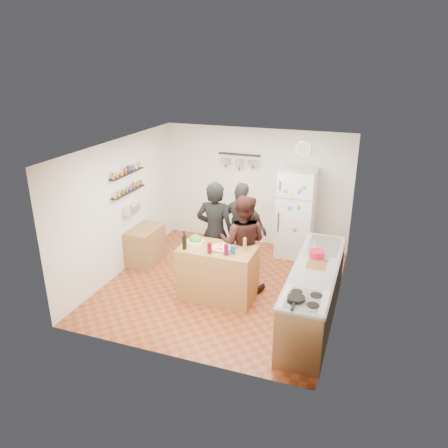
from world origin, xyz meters
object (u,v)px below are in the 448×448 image
at_px(person_back, 242,228).
at_px(salad_bowl, 196,242).
at_px(wine_bottle, 184,243).
at_px(person_left, 215,233).
at_px(side_table, 146,246).
at_px(salt_canister, 233,250).
at_px(person_center, 243,243).
at_px(pepper_mill, 245,245).
at_px(red_bowl, 317,254).
at_px(wall_clock, 303,148).
at_px(counter_run, 313,295).
at_px(skillet, 296,298).
at_px(prep_island, 218,272).
at_px(fridge, 296,213).

bearing_deg(person_back, salad_bowl, 76.51).
height_order(wine_bottle, person_left, person_left).
bearing_deg(side_table, salt_canister, -21.97).
distance_m(person_center, side_table, 2.18).
distance_m(wine_bottle, pepper_mill, 0.99).
xyz_separation_m(person_center, red_bowl, (1.29, -0.23, 0.11)).
xyz_separation_m(salt_canister, person_back, (-0.22, 1.18, -0.11)).
bearing_deg(person_back, red_bowl, 163.59).
xyz_separation_m(person_left, wall_clock, (1.14, 1.92, 1.21)).
xyz_separation_m(salt_canister, counter_run, (1.34, -0.05, -0.53)).
bearing_deg(counter_run, wall_clock, 105.92).
height_order(salad_bowl, side_table, salad_bowl).
distance_m(person_center, red_bowl, 1.31).
relative_size(salad_bowl, skillet, 1.18).
bearing_deg(red_bowl, counter_run, -82.54).
distance_m(prep_island, pepper_mill, 0.71).
bearing_deg(pepper_mill, salt_canister, -131.42).
bearing_deg(person_back, person_center, 122.45).
bearing_deg(fridge, person_center, -109.20).
bearing_deg(skillet, wall_clock, 100.10).
relative_size(wine_bottle, person_back, 0.13).
distance_m(wine_bottle, counter_run, 2.21).
bearing_deg(fridge, skillet, -78.92).
relative_size(person_back, red_bowl, 7.26).
xyz_separation_m(salt_canister, person_center, (-0.00, 0.56, -0.12)).
xyz_separation_m(prep_island, person_back, (0.08, 1.06, 0.42)).
height_order(salt_canister, person_center, person_center).
bearing_deg(skillet, pepper_mill, 131.19).
relative_size(salad_bowl, person_center, 0.16).
distance_m(wine_bottle, wall_clock, 3.22).
height_order(salad_bowl, wine_bottle, wine_bottle).
distance_m(person_center, wall_clock, 2.47).
distance_m(salt_canister, fridge, 2.32).
xyz_separation_m(salad_bowl, red_bowl, (2.01, 0.16, 0.03)).
bearing_deg(pepper_mill, side_table, 163.24).
bearing_deg(counter_run, salad_bowl, 173.84).
bearing_deg(red_bowl, side_table, 171.30).
distance_m(person_back, wall_clock, 2.06).
distance_m(red_bowl, side_table, 3.48).
relative_size(salad_bowl, side_table, 0.34).
distance_m(counter_run, skillet, 1.14).
bearing_deg(salt_canister, counter_run, -2.23).
relative_size(salad_bowl, wall_clock, 0.92).
height_order(skillet, wall_clock, wall_clock).
height_order(wine_bottle, salt_canister, wine_bottle).
xyz_separation_m(red_bowl, side_table, (-3.39, 0.52, -0.60)).
xyz_separation_m(wine_bottle, wall_clock, (1.39, 2.68, 1.13)).
bearing_deg(prep_island, fridge, 67.38).
bearing_deg(salad_bowl, fridge, 57.84).
bearing_deg(wall_clock, fridge, -90.00).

